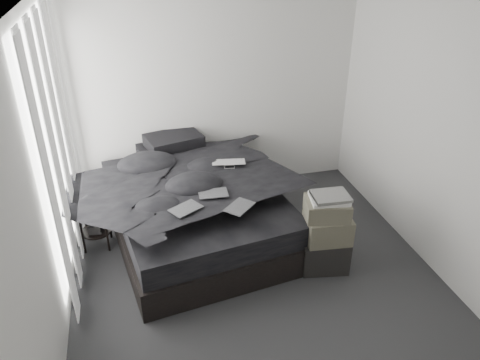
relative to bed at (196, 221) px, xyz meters
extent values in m
cube|color=#2E2E30|center=(0.46, -1.02, -0.16)|extent=(3.60, 4.20, 0.01)
cube|color=white|center=(0.46, -1.02, 2.44)|extent=(3.60, 4.20, 0.01)
cube|color=silver|center=(0.46, 1.08, 1.14)|extent=(3.60, 0.01, 2.60)
cube|color=silver|center=(0.46, -3.12, 1.14)|extent=(3.60, 0.01, 2.60)
cube|color=silver|center=(-1.34, -1.02, 1.14)|extent=(0.01, 4.20, 2.60)
cube|color=silver|center=(2.26, -1.02, 1.14)|extent=(0.01, 4.20, 2.60)
cube|color=white|center=(-1.32, -0.12, 1.19)|extent=(0.02, 2.00, 2.30)
cube|color=white|center=(-1.27, -0.12, 1.12)|extent=(0.06, 2.12, 2.48)
cube|color=black|center=(0.00, 0.00, 0.00)|extent=(2.10, 2.57, 0.32)
cube|color=black|center=(0.00, 0.00, 0.28)|extent=(2.02, 2.49, 0.25)
imported|color=black|center=(0.01, -0.06, 0.54)|extent=(2.00, 2.23, 0.27)
cube|color=black|center=(-0.19, 0.89, 0.49)|extent=(0.77, 0.58, 0.16)
cube|color=black|center=(-0.11, 0.88, 0.64)|extent=(0.75, 0.60, 0.15)
imported|color=silver|center=(0.42, 0.12, 0.69)|extent=(0.41, 0.30, 0.03)
cube|color=black|center=(-0.19, -0.66, 0.68)|extent=(0.35, 0.32, 0.01)
cube|color=black|center=(0.12, -0.44, 0.69)|extent=(0.30, 0.21, 0.01)
cube|color=black|center=(0.32, -0.75, 0.70)|extent=(0.35, 0.34, 0.01)
cylinder|color=black|center=(-1.10, 0.03, 0.15)|extent=(0.36, 0.36, 0.62)
cube|color=white|center=(-1.09, 0.02, 0.46)|extent=(0.25, 0.19, 0.01)
cube|color=black|center=(-0.76, 0.07, -0.08)|extent=(0.20, 0.25, 0.15)
cube|color=black|center=(1.17, -0.91, 0.02)|extent=(0.53, 0.44, 0.35)
cube|color=#5A5747|center=(1.18, -0.92, 0.32)|extent=(0.47, 0.39, 0.27)
cube|color=#5A5747|center=(1.16, -0.91, 0.55)|extent=(0.48, 0.42, 0.18)
cube|color=silver|center=(1.17, -0.91, 0.66)|extent=(0.40, 0.34, 0.04)
cube|color=silver|center=(1.18, -0.92, 0.69)|extent=(0.36, 0.30, 0.03)
camera|label=1|loc=(-0.60, -4.45, 2.97)|focal=35.00mm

